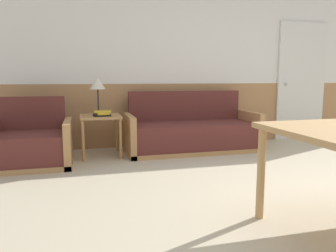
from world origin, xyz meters
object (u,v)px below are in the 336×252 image
couch (191,133)px  side_table (101,122)px  table_lamp (98,85)px  armchair (31,145)px

couch → side_table: bearing=-179.3°
couch → table_lamp: size_ratio=3.71×
armchair → side_table: armchair is taller
armchair → table_lamp: (0.83, 0.36, 0.71)m
couch → armchair: (-2.14, -0.29, -0.01)m
couch → armchair: bearing=-172.4°
armchair → side_table: size_ratio=1.70×
armchair → couch: bearing=7.4°
side_table → table_lamp: table_lamp is taller
couch → armchair: 2.16m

